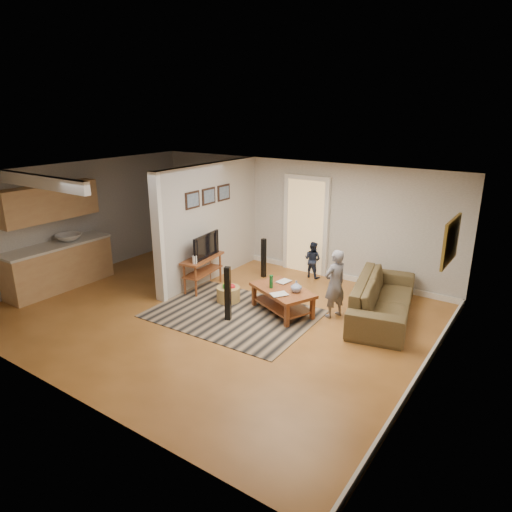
# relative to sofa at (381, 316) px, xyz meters

# --- Properties ---
(ground) EXTENTS (7.50, 7.50, 0.00)m
(ground) POSITION_rel_sofa_xyz_m (-2.60, -1.63, 0.00)
(ground) COLOR brown
(ground) RESTS_ON ground
(room_shell) EXTENTS (7.54, 6.02, 2.52)m
(room_shell) POSITION_rel_sofa_xyz_m (-3.67, -1.20, 1.46)
(room_shell) COLOR #A6A39F
(room_shell) RESTS_ON ground
(area_rug) EXTENTS (2.95, 2.20, 0.01)m
(area_rug) POSITION_rel_sofa_xyz_m (-2.27, -1.44, 0.01)
(area_rug) COLOR black
(area_rug) RESTS_ON ground
(sofa) EXTENTS (1.44, 2.55, 0.70)m
(sofa) POSITION_rel_sofa_xyz_m (0.00, 0.00, 0.00)
(sofa) COLOR #4B4125
(sofa) RESTS_ON ground
(coffee_table) EXTENTS (1.38, 1.12, 0.71)m
(coffee_table) POSITION_rel_sofa_xyz_m (-1.55, -0.88, 0.37)
(coffee_table) COLOR brown
(coffee_table) RESTS_ON ground
(tv_console) EXTENTS (0.54, 1.12, 0.93)m
(tv_console) POSITION_rel_sofa_xyz_m (-3.54, -0.79, 0.62)
(tv_console) COLOR brown
(tv_console) RESTS_ON ground
(speaker_left) EXTENTS (0.13, 0.13, 0.99)m
(speaker_left) POSITION_rel_sofa_xyz_m (-2.20, -1.68, 0.50)
(speaker_left) COLOR black
(speaker_left) RESTS_ON ground
(speaker_right) EXTENTS (0.10, 0.10, 0.88)m
(speaker_right) POSITION_rel_sofa_xyz_m (-2.87, 0.48, 0.44)
(speaker_right) COLOR black
(speaker_right) RESTS_ON ground
(toy_basket) EXTENTS (0.45, 0.45, 0.40)m
(toy_basket) POSITION_rel_sofa_xyz_m (-2.69, -1.04, 0.17)
(toy_basket) COLOR #9D8344
(toy_basket) RESTS_ON ground
(child) EXTENTS (0.46, 0.54, 1.26)m
(child) POSITION_rel_sofa_xyz_m (-0.72, -0.50, 0.00)
(child) COLOR slate
(child) RESTS_ON ground
(toddler) EXTENTS (0.41, 0.33, 0.81)m
(toddler) POSITION_rel_sofa_xyz_m (-1.98, 1.07, 0.00)
(toddler) COLOR #1B2338
(toddler) RESTS_ON ground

